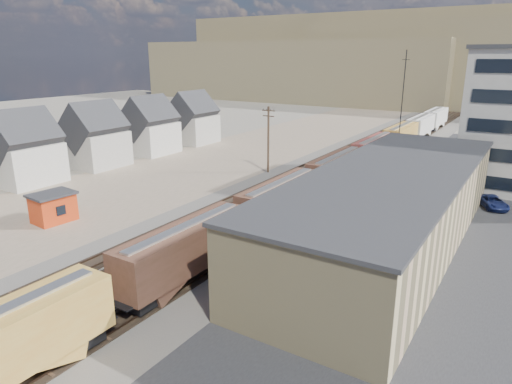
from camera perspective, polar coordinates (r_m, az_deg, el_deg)
The scene contains 13 objects.
ground at distance 35.09m, azimuth -23.19°, elevation -14.30°, with size 300.00×300.00×0.00m, color #6B6356.
ballast_bed at distance 73.02m, azimuth 10.51°, elevation 2.86°, with size 18.00×200.00×0.06m, color #4C4742.
dirt_yard at distance 74.49m, azimuth -6.91°, elevation 3.29°, with size 24.00×180.00×0.03m, color #766751.
asphalt_lot at distance 54.03m, azimuth 26.31°, elevation -3.67°, with size 26.00×120.00×0.04m, color #232326.
rail_tracks at distance 73.19m, azimuth 10.11°, elevation 2.98°, with size 11.40×200.00×0.24m.
freight_train at distance 68.21m, azimuth 12.59°, elevation 4.14°, with size 3.00×119.74×4.46m.
warehouse at distance 44.61m, azimuth 16.45°, elevation -1.73°, with size 12.40×40.40×7.25m.
utility_pole_north at distance 68.54m, azimuth 1.55°, elevation 6.74°, with size 2.20×0.32×10.00m.
radio_mast at distance 79.02m, azimuth 17.75°, elevation 10.11°, with size 1.20×0.16×18.00m.
townhouse_row at distance 73.79m, azimuth -23.08°, elevation 5.36°, with size 8.15×68.16×10.47m.
hills_north at distance 185.76m, azimuth 25.11°, elevation 14.35°, with size 265.00×80.00×32.00m.
maintenance_shed at distance 53.46m, azimuth -24.02°, elevation -1.73°, with size 3.77×4.67×3.22m.
parked_car_blue at distance 60.28m, azimuth 27.48°, elevation -1.14°, with size 2.30×4.99×1.39m, color navy.
Camera 1 is at (25.94, -16.01, 17.37)m, focal length 32.00 mm.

